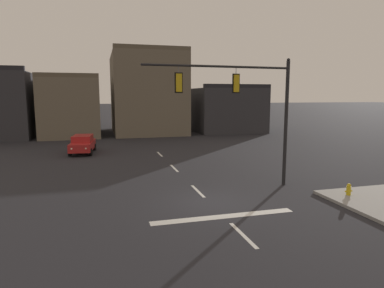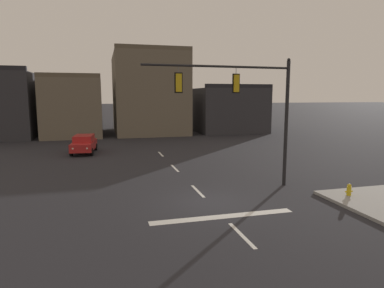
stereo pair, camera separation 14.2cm
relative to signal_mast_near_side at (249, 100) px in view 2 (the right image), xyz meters
name	(u,v)px [view 2 (the right image)]	position (x,y,z in m)	size (l,w,h in m)	color
ground_plane	(209,202)	(-2.82, -1.87, -4.92)	(400.00, 400.00, 0.00)	#232328
stop_bar_paint	(223,216)	(-2.82, -3.87, -4.91)	(6.40, 0.50, 0.01)	silver
lane_centreline	(198,191)	(-2.82, 0.13, -4.91)	(0.16, 26.40, 0.01)	silver
signal_mast_near_side	(249,100)	(0.00, 0.00, 0.00)	(8.27, 0.45, 7.19)	black
car_lot_nearside	(84,144)	(-9.39, 14.52, -4.06)	(2.27, 4.59, 1.61)	#A81E1E
fire_hydrant	(349,192)	(4.22, -3.05, -4.59)	(0.40, 0.30, 0.75)	gold
building_row	(113,102)	(-6.21, 29.90, -0.63)	(38.64, 13.00, 11.09)	#2D2D33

